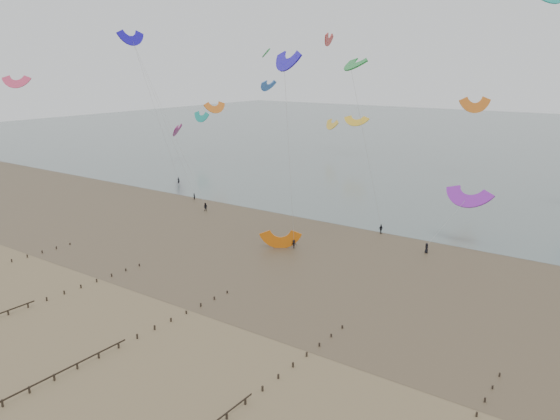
# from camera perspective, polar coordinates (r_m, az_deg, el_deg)

# --- Properties ---
(ground) EXTENTS (500.00, 500.00, 0.00)m
(ground) POSITION_cam_1_polar(r_m,az_deg,el_deg) (71.25, -14.45, -10.83)
(ground) COLOR brown
(ground) RESTS_ON ground
(sea_and_shore) EXTENTS (500.00, 665.00, 0.03)m
(sea_and_shore) POSITION_cam_1_polar(r_m,az_deg,el_deg) (97.34, -0.55, -3.26)
(sea_and_shore) COLOR #475654
(sea_and_shore) RESTS_ON ground
(groynes) EXTENTS (72.16, 50.16, 1.00)m
(groynes) POSITION_cam_1_polar(r_m,az_deg,el_deg) (59.00, -26.57, -17.29)
(groynes) COLOR black
(groynes) RESTS_ON ground
(kitesurfer_lead) EXTENTS (0.60, 0.42, 1.58)m
(kitesurfer_lead) POSITION_cam_1_polar(r_m,az_deg,el_deg) (128.13, -8.95, 1.39)
(kitesurfer_lead) COLOR black
(kitesurfer_lead) RESTS_ON ground
(kitesurfers) EXTENTS (132.13, 26.46, 1.86)m
(kitesurfers) POSITION_cam_1_polar(r_m,az_deg,el_deg) (96.85, 19.58, -3.70)
(kitesurfers) COLOR black
(kitesurfers) RESTS_ON ground
(grounded_kite) EXTENTS (7.55, 7.22, 3.28)m
(grounded_kite) POSITION_cam_1_polar(r_m,az_deg,el_deg) (93.75, 0.06, -3.98)
(grounded_kite) COLOR orange
(grounded_kite) RESTS_ON ground
(kites_airborne) EXTENTS (227.64, 113.60, 40.94)m
(kites_airborne) POSITION_cam_1_polar(r_m,az_deg,el_deg) (147.96, 10.73, 10.50)
(kites_airborne) COLOR teal
(kites_airborne) RESTS_ON ground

